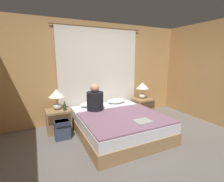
# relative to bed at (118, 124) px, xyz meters

# --- Properties ---
(ground_plane) EXTENTS (16.00, 16.00, 0.00)m
(ground_plane) POSITION_rel_bed_xyz_m (0.00, -0.74, -0.22)
(ground_plane) COLOR #66605B
(wall_back) EXTENTS (4.92, 0.06, 2.50)m
(wall_back) POSITION_rel_bed_xyz_m (0.00, 1.09, 1.03)
(wall_back) COLOR tan
(wall_back) RESTS_ON ground_plane
(curtain_panel) EXTENTS (2.34, 0.02, 2.38)m
(curtain_panel) POSITION_rel_bed_xyz_m (0.00, 1.03, 0.97)
(curtain_panel) COLOR silver
(curtain_panel) RESTS_ON ground_plane
(bed) EXTENTS (1.67, 1.96, 0.44)m
(bed) POSITION_rel_bed_xyz_m (0.00, 0.00, 0.00)
(bed) COLOR #99754C
(bed) RESTS_ON ground_plane
(nightstand_left) EXTENTS (0.51, 0.45, 0.50)m
(nightstand_left) POSITION_rel_bed_xyz_m (-1.15, 0.67, 0.03)
(nightstand_left) COLOR #937047
(nightstand_left) RESTS_ON ground_plane
(nightstand_right) EXTENTS (0.51, 0.45, 0.50)m
(nightstand_right) POSITION_rel_bed_xyz_m (1.15, 0.67, 0.03)
(nightstand_right) COLOR #937047
(nightstand_right) RESTS_ON ground_plane
(lamp_left) EXTENTS (0.34, 0.34, 0.46)m
(lamp_left) POSITION_rel_bed_xyz_m (-1.15, 0.71, 0.59)
(lamp_left) COLOR silver
(lamp_left) RESTS_ON nightstand_left
(lamp_right) EXTENTS (0.34, 0.34, 0.46)m
(lamp_right) POSITION_rel_bed_xyz_m (1.15, 0.71, 0.59)
(lamp_right) COLOR silver
(lamp_right) RESTS_ON nightstand_right
(pillow_left) EXTENTS (0.50, 0.31, 0.12)m
(pillow_left) POSITION_rel_bed_xyz_m (-0.37, 0.78, 0.28)
(pillow_left) COLOR white
(pillow_left) RESTS_ON bed
(pillow_right) EXTENTS (0.50, 0.31, 0.12)m
(pillow_right) POSITION_rel_bed_xyz_m (0.37, 0.78, 0.28)
(pillow_right) COLOR white
(pillow_right) RESTS_ON bed
(blanket_on_bed) EXTENTS (1.61, 1.32, 0.03)m
(blanket_on_bed) POSITION_rel_bed_xyz_m (0.00, -0.29, 0.24)
(blanket_on_bed) COLOR slate
(blanket_on_bed) RESTS_ON bed
(person_left_in_bed) EXTENTS (0.37, 0.37, 0.63)m
(person_left_in_bed) POSITION_rel_bed_xyz_m (-0.37, 0.41, 0.48)
(person_left_in_bed) COLOR black
(person_left_in_bed) RESTS_ON bed
(beer_bottle_on_left_stand) EXTENTS (0.06, 0.06, 0.21)m
(beer_bottle_on_left_stand) POSITION_rel_bed_xyz_m (-1.02, 0.53, 0.36)
(beer_bottle_on_left_stand) COLOR #2D4C28
(beer_bottle_on_left_stand) RESTS_ON nightstand_left
(laptop_on_bed) EXTENTS (0.32, 0.25, 0.02)m
(laptop_on_bed) POSITION_rel_bed_xyz_m (0.18, -0.64, 0.26)
(laptop_on_bed) COLOR #9EA0A5
(laptop_on_bed) RESTS_ON blanket_on_bed
(backpack_on_floor) EXTENTS (0.30, 0.23, 0.39)m
(backpack_on_floor) POSITION_rel_bed_xyz_m (-1.13, 0.26, 0.00)
(backpack_on_floor) COLOR #333D56
(backpack_on_floor) RESTS_ON ground_plane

